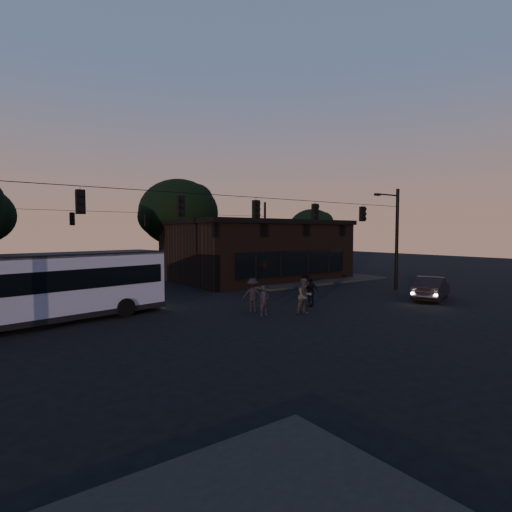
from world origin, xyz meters
TOP-DOWN VIEW (x-y plane):
  - ground at (0.00, 0.00)m, footprint 120.00×120.00m
  - sidewalk_far_right at (12.00, 14.00)m, footprint 14.00×10.00m
  - building at (9.00, 15.97)m, footprint 15.40×10.41m
  - tree_behind at (4.00, 22.00)m, footprint 7.60×7.60m
  - tree_right at (18.00, 18.00)m, footprint 5.20×5.20m
  - signal_rig_near at (0.00, 4.00)m, footprint 26.24×0.30m
  - signal_rig_far at (0.00, 20.00)m, footprint 26.24×0.30m
  - bus at (-10.04, 7.20)m, footprint 11.99×4.73m
  - car at (11.09, 0.14)m, footprint 4.82×3.06m
  - pedestrian_a at (-0.55, 2.54)m, footprint 0.58×0.39m
  - pedestrian_b at (1.45, 1.65)m, footprint 1.02×0.86m
  - pedestrian_c at (3.16, 2.93)m, footprint 1.07×0.58m
  - pedestrian_d at (-0.42, 3.73)m, footprint 1.36×1.16m

SIDE VIEW (x-z plane):
  - ground at x=0.00m, z-range 0.00..0.00m
  - sidewalk_far_right at x=12.00m, z-range 0.00..0.15m
  - car at x=11.09m, z-range 0.00..1.50m
  - pedestrian_a at x=-0.55m, z-range 0.00..1.57m
  - pedestrian_c at x=3.16m, z-range 0.00..1.74m
  - pedestrian_d at x=-0.42m, z-range 0.00..1.82m
  - pedestrian_b at x=1.45m, z-range 0.00..1.89m
  - bus at x=-10.04m, z-range 0.20..3.50m
  - building at x=9.00m, z-range 0.01..5.41m
  - signal_rig_far at x=0.00m, z-range 0.45..7.95m
  - signal_rig_near at x=0.00m, z-range 0.70..8.20m
  - tree_right at x=18.00m, z-range 1.20..8.06m
  - tree_behind at x=4.00m, z-range 1.48..10.91m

